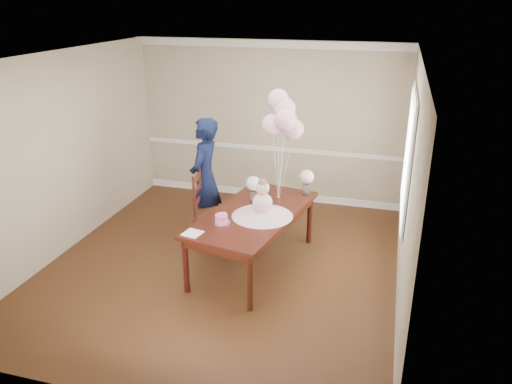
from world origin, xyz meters
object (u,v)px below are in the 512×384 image
dining_table_top (253,214)px  woman (205,178)px  dining_chair_seat (213,214)px  birthday_cake (221,218)px

dining_table_top → woman: woman is taller
dining_table_top → woman: size_ratio=1.15×
dining_table_top → dining_chair_seat: size_ratio=4.26×
dining_chair_seat → birthday_cake: bearing=-73.1°
woman → dining_table_top: bearing=51.8°
dining_table_top → woman: 1.19m
dining_table_top → birthday_cake: 0.51m
dining_table_top → dining_chair_seat: 0.83m
dining_chair_seat → woman: bearing=115.2°
birthday_cake → dining_chair_seat: (-0.41, 0.79, -0.33)m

